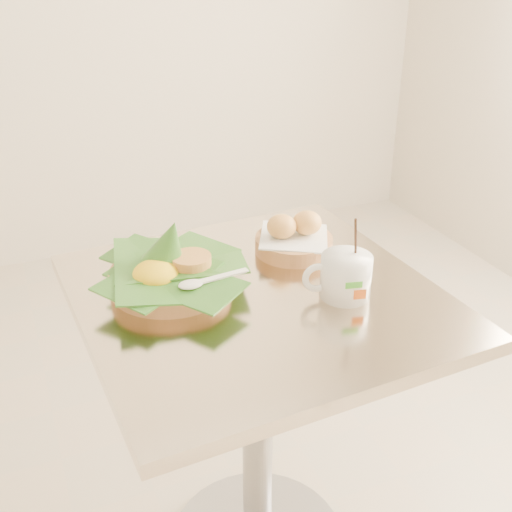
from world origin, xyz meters
name	(u,v)px	position (x,y,z in m)	size (l,w,h in m)	color
cafe_table	(258,380)	(0.20, -0.05, 0.53)	(0.74, 0.74, 0.75)	gray
rice_basket	(170,270)	(0.04, 0.04, 0.79)	(0.31, 0.31, 0.16)	tan
bread_basket	(294,238)	(0.35, 0.09, 0.78)	(0.20, 0.20, 0.09)	tan
coffee_mug	(344,275)	(0.35, -0.12, 0.80)	(0.14, 0.11, 0.18)	white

